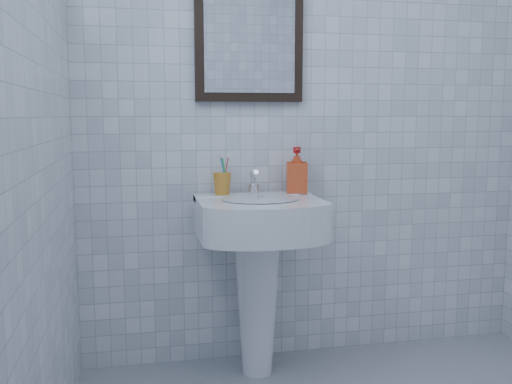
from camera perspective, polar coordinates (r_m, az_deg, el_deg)
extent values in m
cube|color=white|center=(2.76, 5.51, 9.15)|extent=(2.20, 0.02, 2.50)
cube|color=white|center=(1.46, -23.14, 9.90)|extent=(0.02, 2.40, 2.50)
cone|color=white|center=(2.64, 0.11, -10.94)|extent=(0.21, 0.21, 0.67)
cube|color=white|center=(2.49, 0.34, -2.58)|extent=(0.54, 0.38, 0.16)
cube|color=white|center=(2.62, -0.34, -0.47)|extent=(0.54, 0.10, 0.03)
cylinder|color=white|center=(2.45, 0.49, -0.62)|extent=(0.34, 0.34, 0.01)
cylinder|color=silver|center=(2.59, -0.24, 0.29)|extent=(0.05, 0.05, 0.05)
cylinder|color=silver|center=(2.57, -0.18, 1.50)|extent=(0.02, 0.09, 0.07)
cylinder|color=silver|center=(2.61, -0.32, 1.17)|extent=(0.03, 0.05, 0.09)
imported|color=red|center=(2.65, 4.10, 2.19)|extent=(0.11, 0.11, 0.21)
cube|color=black|center=(2.69, -0.68, 15.63)|extent=(0.50, 0.04, 0.62)
cube|color=silver|center=(2.68, -0.60, 15.68)|extent=(0.42, 0.00, 0.54)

